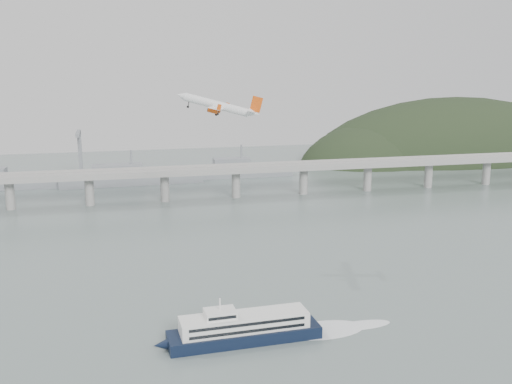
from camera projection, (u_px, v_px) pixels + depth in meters
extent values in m
plane|color=slate|center=(289.00, 313.00, 229.95)|extent=(900.00, 900.00, 0.00)
cube|color=gray|center=(208.00, 171.00, 415.67)|extent=(800.00, 22.00, 2.20)
cube|color=gray|center=(210.00, 171.00, 405.26)|extent=(800.00, 0.60, 1.80)
cube|color=gray|center=(205.00, 166.00, 425.22)|extent=(800.00, 0.60, 1.80)
cylinder|color=gray|center=(10.00, 195.00, 388.50)|extent=(6.00, 6.00, 21.00)
cylinder|color=gray|center=(90.00, 191.00, 399.82)|extent=(6.00, 6.00, 21.00)
cylinder|color=gray|center=(165.00, 188.00, 411.13)|extent=(6.00, 6.00, 21.00)
cylinder|color=gray|center=(236.00, 184.00, 422.45)|extent=(6.00, 6.00, 21.00)
cylinder|color=gray|center=(303.00, 181.00, 433.77)|extent=(6.00, 6.00, 21.00)
cylinder|color=gray|center=(368.00, 178.00, 445.09)|extent=(6.00, 6.00, 21.00)
cylinder|color=gray|center=(428.00, 175.00, 456.41)|extent=(6.00, 6.00, 21.00)
cylinder|color=gray|center=(486.00, 172.00, 467.72)|extent=(6.00, 6.00, 21.00)
ellipsoid|color=black|center=(451.00, 174.00, 608.46)|extent=(320.00, 150.00, 156.00)
ellipsoid|color=black|center=(369.00, 174.00, 576.16)|extent=(140.00, 110.00, 96.00)
cube|color=slate|center=(132.00, 179.00, 469.54)|extent=(110.55, 21.43, 8.00)
cube|color=slate|center=(117.00, 170.00, 465.33)|extent=(39.01, 16.73, 8.00)
cylinder|color=slate|center=(131.00, 159.00, 466.11)|extent=(1.60, 1.60, 14.00)
cube|color=slate|center=(242.00, 172.00, 499.42)|extent=(85.00, 13.60, 8.00)
cube|color=slate|center=(231.00, 163.00, 495.77)|extent=(29.75, 11.90, 8.00)
cylinder|color=slate|center=(241.00, 153.00, 495.98)|extent=(1.60, 1.60, 14.00)
cube|color=slate|center=(80.00, 154.00, 490.30)|extent=(3.00, 3.00, 40.00)
cube|color=slate|center=(78.00, 134.00, 476.94)|extent=(3.00, 28.00, 3.00)
cube|color=black|center=(244.00, 335.00, 207.26)|extent=(53.45, 14.85, 4.24)
cone|color=black|center=(161.00, 345.00, 199.69)|extent=(5.47, 4.45, 4.24)
cube|color=white|center=(244.00, 322.00, 206.24)|extent=(44.90, 12.39, 5.30)
cube|color=black|center=(248.00, 325.00, 200.91)|extent=(40.24, 1.80, 1.06)
cube|color=black|center=(248.00, 332.00, 201.46)|extent=(40.24, 1.80, 1.06)
cube|color=black|center=(240.00, 312.00, 210.97)|extent=(40.24, 1.80, 1.06)
cube|color=black|center=(240.00, 319.00, 211.52)|extent=(40.24, 1.80, 1.06)
cube|color=white|center=(220.00, 314.00, 203.13)|extent=(10.89, 7.84, 2.75)
cube|color=black|center=(222.00, 318.00, 199.59)|extent=(9.53, 0.51, 1.06)
cylinder|color=white|center=(220.00, 304.00, 202.40)|extent=(0.55, 0.55, 4.24)
ellipsoid|color=white|center=(324.00, 330.00, 215.56)|extent=(31.11, 16.48, 0.21)
ellipsoid|color=white|center=(362.00, 325.00, 219.48)|extent=(23.18, 8.55, 0.21)
cylinder|color=white|center=(217.00, 105.00, 271.72)|extent=(29.00, 13.72, 10.90)
cone|color=white|center=(181.00, 96.00, 271.88)|extent=(6.01, 5.24, 4.75)
cone|color=white|center=(254.00, 113.00, 271.46)|extent=(6.77, 5.19, 5.00)
cube|color=white|center=(218.00, 108.00, 271.89)|extent=(15.07, 35.80, 3.46)
cube|color=white|center=(252.00, 111.00, 271.34)|extent=(6.75, 13.07, 1.72)
cube|color=#D54C0E|center=(256.00, 104.00, 270.73)|extent=(6.19, 1.86, 7.80)
cylinder|color=#D54C0E|center=(216.00, 110.00, 277.86)|extent=(5.42, 3.93, 3.45)
cylinder|color=black|center=(211.00, 108.00, 277.88)|extent=(1.63, 2.54, 2.44)
cube|color=white|center=(216.00, 107.00, 277.68)|extent=(2.83, 1.03, 1.88)
cylinder|color=#D54C0E|center=(213.00, 110.00, 266.46)|extent=(5.42, 3.93, 3.45)
cylinder|color=black|center=(208.00, 109.00, 266.48)|extent=(1.63, 2.54, 2.44)
cube|color=white|center=(213.00, 108.00, 266.28)|extent=(2.83, 1.03, 1.88)
cylinder|color=black|center=(218.00, 112.00, 274.91)|extent=(1.08, 0.53, 2.56)
cylinder|color=black|center=(218.00, 114.00, 275.11)|extent=(1.48, 0.76, 1.42)
cylinder|color=black|center=(217.00, 112.00, 269.52)|extent=(1.08, 0.53, 2.56)
cylinder|color=black|center=(216.00, 115.00, 269.72)|extent=(1.48, 0.76, 1.42)
cylinder|color=black|center=(188.00, 104.00, 272.35)|extent=(1.08, 0.53, 2.56)
cylinder|color=black|center=(188.00, 107.00, 272.55)|extent=(1.48, 0.76, 1.42)
cube|color=#D54C0E|center=(228.00, 105.00, 289.28)|extent=(2.25, 0.74, 2.87)
cube|color=#D54C0E|center=(219.00, 107.00, 254.03)|extent=(2.25, 0.74, 2.87)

